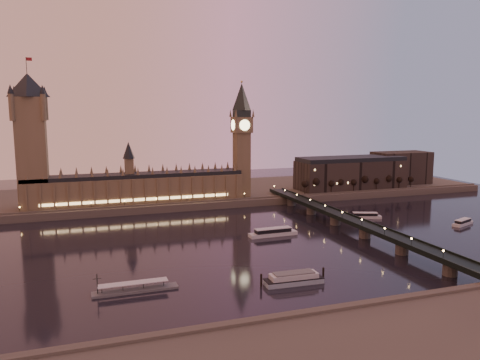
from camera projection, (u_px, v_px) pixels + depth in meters
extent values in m
plane|color=black|center=(224.00, 243.00, 298.64)|extent=(700.00, 700.00, 0.00)
cube|color=#423D35|center=(204.00, 193.00, 462.23)|extent=(560.00, 130.00, 6.00)
cube|color=brown|center=(137.00, 190.00, 396.55)|extent=(180.00, 26.00, 22.00)
cube|color=black|center=(137.00, 175.00, 394.71)|extent=(180.00, 22.00, 3.20)
cube|color=#FFCC7F|center=(139.00, 200.00, 384.79)|extent=(153.00, 0.25, 2.20)
cube|color=brown|center=(32.00, 154.00, 366.06)|extent=(22.00, 22.00, 88.00)
cone|color=black|center=(28.00, 85.00, 358.32)|extent=(31.68, 31.68, 18.00)
cylinder|color=black|center=(26.00, 65.00, 356.13)|extent=(0.44, 0.44, 12.00)
cube|color=maroon|center=(29.00, 59.00, 356.18)|extent=(4.00, 0.15, 2.50)
cube|color=brown|center=(242.00, 165.00, 424.09)|extent=(13.00, 13.00, 58.00)
cube|color=brown|center=(242.00, 125.00, 418.84)|extent=(16.00, 16.00, 14.00)
cylinder|color=#FFEAA5|center=(245.00, 125.00, 411.18)|extent=(9.60, 0.35, 9.60)
cylinder|color=#FFEAA5|center=(233.00, 125.00, 416.21)|extent=(0.35, 9.60, 9.60)
cube|color=black|center=(242.00, 114.00, 417.38)|extent=(13.00, 13.00, 6.00)
cone|color=black|center=(242.00, 97.00, 415.19)|extent=(17.68, 17.68, 24.00)
sphere|color=gold|center=(242.00, 82.00, 413.29)|extent=(2.00, 2.00, 2.00)
cube|color=black|center=(349.00, 220.00, 327.00)|extent=(13.00, 260.00, 2.00)
cube|color=black|center=(342.00, 218.00, 324.76)|extent=(0.60, 260.00, 1.00)
cube|color=black|center=(357.00, 217.00, 328.80)|extent=(0.60, 260.00, 1.00)
cube|color=black|center=(350.00, 175.00, 469.77)|extent=(110.00, 36.00, 28.00)
cube|color=black|center=(351.00, 159.00, 467.43)|extent=(108.00, 34.00, 4.00)
cube|color=black|center=(401.00, 168.00, 503.03)|extent=(60.00, 30.00, 34.00)
cylinder|color=black|center=(304.00, 190.00, 434.87)|extent=(0.70, 0.70, 9.68)
sphere|color=black|center=(304.00, 184.00, 434.13)|extent=(6.45, 6.45, 6.45)
cylinder|color=black|center=(317.00, 189.00, 439.16)|extent=(0.70, 0.70, 9.68)
sphere|color=black|center=(317.00, 184.00, 438.43)|extent=(6.45, 6.45, 6.45)
cylinder|color=black|center=(330.00, 188.00, 443.46)|extent=(0.70, 0.70, 9.68)
sphere|color=black|center=(330.00, 183.00, 442.72)|extent=(6.45, 6.45, 6.45)
cylinder|color=black|center=(342.00, 187.00, 447.76)|extent=(0.70, 0.70, 9.68)
sphere|color=black|center=(342.00, 182.00, 447.02)|extent=(6.45, 6.45, 6.45)
cylinder|color=black|center=(354.00, 187.00, 452.05)|extent=(0.70, 0.70, 9.68)
sphere|color=black|center=(354.00, 181.00, 451.32)|extent=(6.45, 6.45, 6.45)
cylinder|color=black|center=(366.00, 186.00, 456.35)|extent=(0.70, 0.70, 9.68)
sphere|color=black|center=(366.00, 181.00, 455.61)|extent=(6.45, 6.45, 6.45)
cylinder|color=black|center=(378.00, 185.00, 460.65)|extent=(0.70, 0.70, 9.68)
sphere|color=black|center=(378.00, 180.00, 459.91)|extent=(6.45, 6.45, 6.45)
cylinder|color=black|center=(389.00, 185.00, 464.95)|extent=(0.70, 0.70, 9.68)
sphere|color=black|center=(389.00, 180.00, 464.21)|extent=(6.45, 6.45, 6.45)
cylinder|color=black|center=(400.00, 184.00, 469.24)|extent=(0.70, 0.70, 9.68)
sphere|color=black|center=(401.00, 179.00, 468.50)|extent=(6.45, 6.45, 6.45)
cylinder|color=black|center=(411.00, 183.00, 473.54)|extent=(0.70, 0.70, 9.68)
sphere|color=black|center=(412.00, 178.00, 472.80)|extent=(6.45, 6.45, 6.45)
cube|color=silver|center=(273.00, 234.00, 314.83)|extent=(33.58, 8.03, 2.45)
cube|color=black|center=(273.00, 230.00, 314.47)|extent=(24.87, 6.52, 2.45)
cube|color=silver|center=(273.00, 228.00, 314.26)|extent=(25.54, 6.83, 0.45)
cube|color=silver|center=(365.00, 217.00, 366.76)|extent=(25.39, 14.83, 2.10)
cube|color=black|center=(365.00, 214.00, 366.45)|extent=(18.97, 11.44, 2.10)
cube|color=silver|center=(365.00, 213.00, 366.27)|extent=(19.52, 11.85, 0.38)
cube|color=silver|center=(463.00, 224.00, 345.02)|extent=(22.26, 13.23, 1.98)
cube|color=black|center=(463.00, 221.00, 344.73)|extent=(16.64, 10.23, 1.98)
cube|color=silver|center=(463.00, 219.00, 344.56)|extent=(17.13, 10.60, 0.36)
cube|color=#8EA4B5|center=(294.00, 281.00, 227.40)|extent=(29.39, 9.38, 2.36)
cube|color=black|center=(294.00, 279.00, 227.20)|extent=(29.39, 9.38, 0.45)
cube|color=silver|center=(294.00, 276.00, 226.99)|extent=(23.91, 8.25, 2.36)
cube|color=#595B5E|center=(294.00, 273.00, 226.77)|extent=(20.24, 7.19, 0.64)
cylinder|color=black|center=(261.00, 280.00, 223.45)|extent=(1.00, 1.00, 6.18)
cylinder|color=black|center=(323.00, 274.00, 232.67)|extent=(1.00, 1.00, 6.18)
cube|color=#595B5E|center=(136.00, 290.00, 217.68)|extent=(39.39, 6.56, 1.13)
cube|color=silver|center=(133.00, 283.00, 216.84)|extent=(31.89, 5.63, 0.28)
cylinder|color=black|center=(97.00, 284.00, 211.50)|extent=(0.38, 0.38, 9.38)
cylinder|color=black|center=(97.00, 279.00, 211.16)|extent=(3.75, 0.23, 0.23)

